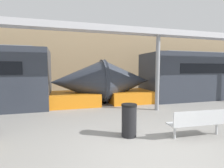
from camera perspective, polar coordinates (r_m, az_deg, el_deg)
name	(u,v)px	position (r m, az deg, el deg)	size (l,w,h in m)	color
ground_plane	(145,152)	(4.70, 10.81, -21.03)	(60.00, 60.00, 0.00)	gray
station_wall	(86,64)	(14.38, -8.49, 6.60)	(56.00, 0.20, 5.00)	#9E8460
bench_near	(199,121)	(5.93, 26.45, -10.78)	(1.87, 0.53, 0.84)	silver
trash_bin	(129,120)	(5.44, 5.63, -11.66)	(0.48, 0.48, 1.00)	black
support_column_near	(158,73)	(8.95, 14.64, 3.39)	(0.20, 0.20, 3.69)	gray
canopy_beam	(158,33)	(9.12, 14.92, 15.94)	(28.00, 0.60, 0.28)	#B7B7BC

